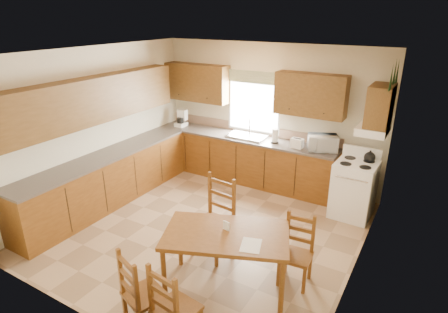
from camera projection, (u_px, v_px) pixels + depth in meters
The scene contains 35 objects.
floor at pixel (206, 228), 5.96m from camera, with size 4.50×4.50×0.00m, color #9C7D5C.
ceiling at pixel (203, 53), 4.98m from camera, with size 4.50×4.50×0.00m, color #9F6634.
wall_left at pixel (97, 126), 6.54m from camera, with size 4.50×4.50×0.00m, color beige.
wall_right at pixel (364, 181), 4.41m from camera, with size 4.50×4.50×0.00m, color beige.
wall_back at pixel (268, 114), 7.28m from camera, with size 4.50×4.50×0.00m, color beige.
wall_front at pixel (79, 216), 3.66m from camera, with size 4.50×4.50×0.00m, color beige.
lower_cab_back at pixel (243, 159), 7.54m from camera, with size 3.75×0.60×0.88m, color brown.
lower_cab_left at pixel (109, 180), 6.60m from camera, with size 0.60×3.60×0.88m, color brown.
counter_back at pixel (243, 137), 7.38m from camera, with size 3.75×0.63×0.04m, color #524944.
counter_left at pixel (106, 156), 6.44m from camera, with size 0.63×3.60×0.04m, color #524944.
backsplash at pixel (250, 128), 7.57m from camera, with size 3.75×0.01×0.18m, color #92725D.
upper_cab_back_left at pixel (197, 83), 7.70m from camera, with size 1.41×0.33×0.75m, color brown.
upper_cab_back_right at pixel (311, 95), 6.56m from camera, with size 1.25×0.33×0.75m, color brown.
upper_cab_left at pixel (93, 100), 6.15m from camera, with size 0.33×3.60×0.75m, color brown.
upper_cab_stove at pixel (380, 106), 5.62m from camera, with size 0.33×0.62×0.62m, color brown.
range_hood at pixel (373, 129), 5.78m from camera, with size 0.44×0.62×0.12m, color white.
window_frame at pixel (254, 103), 7.33m from camera, with size 1.13×0.02×1.18m, color white.
window_pane at pixel (254, 103), 7.32m from camera, with size 1.05×0.01×1.10m, color white.
window_valance at pixel (254, 77), 7.12m from camera, with size 1.19×0.01×0.24m, color #3B5731.
sink_basin at pixel (247, 136), 7.33m from camera, with size 0.75×0.45×0.04m, color silver.
pine_decal_a at pixel (391, 77), 5.12m from camera, with size 0.22×0.22×0.36m, color black.
pine_decal_b at pixel (395, 71), 5.37m from camera, with size 0.22×0.22×0.36m, color black.
pine_decal_c at pixel (398, 71), 5.64m from camera, with size 0.22×0.22×0.36m, color black.
stove at pixel (354, 190), 6.18m from camera, with size 0.63×0.65×0.93m, color white.
coffeemaker at pixel (181, 118), 7.98m from camera, with size 0.20×0.24×0.35m, color white.
paper_towel at pixel (275, 136), 6.98m from camera, with size 0.11×0.11×0.26m, color white.
toaster at pixel (297, 143), 6.73m from camera, with size 0.21×0.14×0.17m, color white.
microwave at pixel (322, 143), 6.58m from camera, with size 0.47×0.34×0.28m, color white.
dining_table at pixel (226, 261), 4.54m from camera, with size 1.46×0.84×0.78m, color brown.
chair_near_left at pixel (176, 304), 3.74m from camera, with size 0.41×0.39×0.98m, color brown.
chair_near_right at pixel (144, 290), 3.94m from camera, with size 0.40×0.38×0.96m, color brown.
chair_far_left at pixel (213, 219), 5.12m from camera, with size 0.48×0.45×1.13m, color brown.
chair_far_right at pixel (296, 252), 4.61m from camera, with size 0.38×0.36×0.91m, color brown.
table_paper at pixel (251, 245), 4.17m from camera, with size 0.22×0.29×0.00m, color white.
table_card at pixel (226, 226), 4.44m from camera, with size 0.08×0.02×0.11m, color white.
Camera 1 is at (2.85, -4.29, 3.21)m, focal length 30.00 mm.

